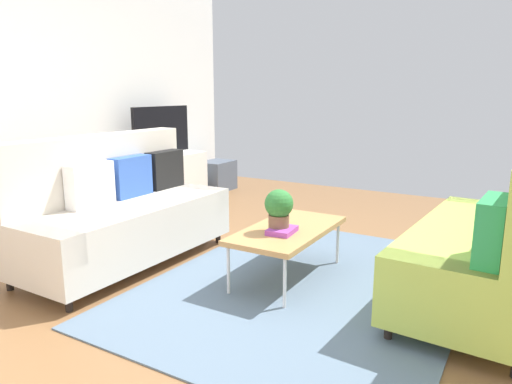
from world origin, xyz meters
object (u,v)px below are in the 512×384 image
table_book_0 (282,230)px  storage_trunk (217,176)px  coffee_table (288,231)px  potted_plant (279,208)px  couch_green (492,245)px  bottle_0 (140,151)px  vase_0 (125,156)px  couch_beige (121,211)px  tv (162,132)px  tv_console (162,180)px

table_book_0 → storage_trunk: bearing=42.9°
coffee_table → potted_plant: size_ratio=3.35×
table_book_0 → potted_plant: bearing=64.7°
couch_green → bottle_0: 4.03m
storage_trunk → vase_0: (-1.68, 0.15, 0.49)m
storage_trunk → vase_0: 1.76m
couch_beige → vase_0: (1.25, 1.20, 0.26)m
couch_beige → coffee_table: bearing=105.7°
storage_trunk → potted_plant: size_ratio=1.58×
couch_beige → bottle_0: (1.40, 1.11, 0.30)m
couch_beige → tv: tv is taller
couch_beige → table_book_0: (0.24, -1.45, -0.01)m
coffee_table → tv: bearing=60.6°
potted_plant → table_book_0: bearing=-115.3°
coffee_table → tv: 2.98m
coffee_table → storage_trunk: (2.54, 2.47, -0.17)m
tv_console → potted_plant: 3.01m
tv → coffee_table: bearing=-119.4°
tv_console → potted_plant: size_ratio=4.26×
table_book_0 → bottle_0: bearing=65.6°
potted_plant → bottle_0: bearing=65.7°
table_book_0 → couch_beige: bearing=99.4°
bottle_0 → coffee_table: bearing=-111.7°
bottle_0 → couch_green: bearing=-100.4°
tv → couch_beige: bearing=-148.2°
couch_beige → potted_plant: 1.44m
potted_plant → bottle_0: bottle_0 is taller
tv → potted_plant: (-1.57, -2.54, -0.35)m
storage_trunk → bottle_0: bearing=177.8°
storage_trunk → tv: bearing=175.8°
tv_console → table_book_0: size_ratio=5.83×
couch_green → vase_0: couch_green is taller
table_book_0 → tv: bearing=58.4°
table_book_0 → couch_green: bearing=-72.9°
storage_trunk → table_book_0: (-2.69, -2.50, 0.22)m
coffee_table → bottle_0: bearing=68.3°
tv → couch_green: bearing=-106.2°
couch_beige → storage_trunk: bearing=-159.8°
tv_console → storage_trunk: tv_console is taller
storage_trunk → couch_green: bearing=-120.1°
tv_console → tv: size_ratio=1.40×
tv → storage_trunk: tv is taller
couch_green → tv: (1.16, 3.97, 0.51)m
couch_green → table_book_0: size_ratio=8.13×
storage_trunk → vase_0: vase_0 is taller
coffee_table → tv_console: bearing=60.8°
table_book_0 → bottle_0: (1.16, 2.56, 0.31)m
storage_trunk → bottle_0: size_ratio=2.30×
couch_beige → table_book_0: couch_beige is taller
couch_beige → tv_console: 2.16m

